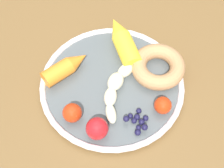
{
  "coord_description": "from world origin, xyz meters",
  "views": [
    {
      "loc": [
        -0.2,
        0.35,
        1.32
      ],
      "look_at": [
        -0.02,
        0.04,
        0.74
      ],
      "focal_mm": 54.18,
      "sensor_mm": 36.0,
      "label": 1
    }
  ],
  "objects": [
    {
      "name": "banana",
      "position": [
        -0.04,
        0.03,
        0.76
      ],
      "size": [
        0.06,
        0.17,
        0.03
      ],
      "color": "beige",
      "rests_on": "plate"
    },
    {
      "name": "blueberry_pile",
      "position": [
        -0.11,
        0.09,
        0.75
      ],
      "size": [
        0.05,
        0.05,
        0.02
      ],
      "color": "#191638",
      "rests_on": "plate"
    },
    {
      "name": "dining_table",
      "position": [
        0.0,
        0.0,
        0.64
      ],
      "size": [
        0.98,
        0.91,
        0.73
      ],
      "color": "brown",
      "rests_on": "ground_plane"
    },
    {
      "name": "tomato_near",
      "position": [
        0.01,
        0.14,
        0.76
      ],
      "size": [
        0.04,
        0.04,
        0.04
      ],
      "primitive_type": "sphere",
      "color": "red",
      "rests_on": "plate"
    },
    {
      "name": "plate",
      "position": [
        -0.02,
        0.04,
        0.74
      ],
      "size": [
        0.29,
        0.29,
        0.02
      ],
      "color": "#4D5456",
      "rests_on": "dining_table"
    },
    {
      "name": "tomato_far",
      "position": [
        -0.05,
        0.14,
        0.77
      ],
      "size": [
        0.04,
        0.04,
        0.04
      ],
      "primitive_type": "sphere",
      "color": "red",
      "rests_on": "plate"
    },
    {
      "name": "tomato_mid",
      "position": [
        -0.13,
        0.04,
        0.76
      ],
      "size": [
        0.03,
        0.03,
        0.03
      ],
      "primitive_type": "sphere",
      "color": "red",
      "rests_on": "plate"
    },
    {
      "name": "carrot_orange",
      "position": [
        0.07,
        0.06,
        0.76
      ],
      "size": [
        0.07,
        0.11,
        0.04
      ],
      "color": "orange",
      "rests_on": "plate"
    },
    {
      "name": "carrot_yellow",
      "position": [
        0.0,
        -0.06,
        0.77
      ],
      "size": [
        0.12,
        0.12,
        0.04
      ],
      "color": "yellow",
      "rests_on": "plate"
    },
    {
      "name": "donut",
      "position": [
        -0.09,
        -0.04,
        0.76
      ],
      "size": [
        0.14,
        0.14,
        0.03
      ],
      "primitive_type": "torus",
      "rotation": [
        0.0,
        0.0,
        0.3
      ],
      "color": "#B07F50",
      "rests_on": "plate"
    }
  ]
}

